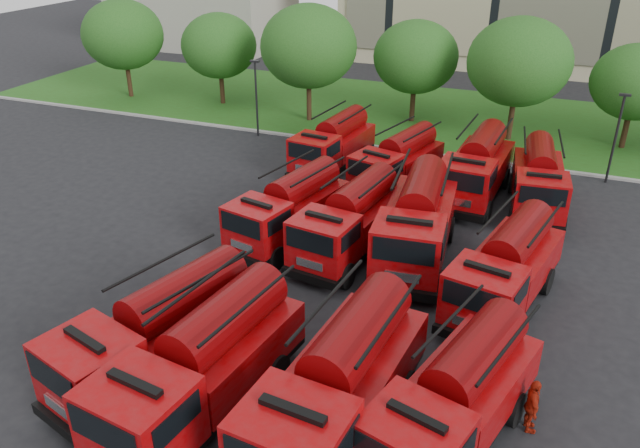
{
  "coord_description": "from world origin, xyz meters",
  "views": [
    {
      "loc": [
        8.88,
        -19.09,
        13.96
      ],
      "look_at": [
        0.12,
        3.1,
        1.8
      ],
      "focal_mm": 35.0,
      "sensor_mm": 36.0,
      "label": 1
    }
  ],
  "objects_px": {
    "fire_truck_2": "(339,385)",
    "firefighter_2": "(527,429)",
    "fire_truck_11": "(539,180)",
    "fire_truck_0": "(159,332)",
    "fire_truck_3": "(456,399)",
    "fire_truck_8": "(334,143)",
    "fire_truck_9": "(398,162)",
    "fire_truck_7": "(506,269)",
    "fire_truck_4": "(290,208)",
    "firefighter_4": "(162,318)",
    "fire_truck_6": "(417,222)",
    "fire_truck_10": "(477,168)",
    "fire_truck_1": "(203,365)",
    "firefighter_5": "(491,335)",
    "fire_truck_5": "(351,220)"
  },
  "relations": [
    {
      "from": "fire_truck_8",
      "to": "fire_truck_11",
      "type": "distance_m",
      "value": 11.68
    },
    {
      "from": "fire_truck_9",
      "to": "firefighter_4",
      "type": "bearing_deg",
      "value": -93.01
    },
    {
      "from": "fire_truck_10",
      "to": "fire_truck_11",
      "type": "relative_size",
      "value": 1.06
    },
    {
      "from": "fire_truck_9",
      "to": "firefighter_5",
      "type": "distance_m",
      "value": 13.64
    },
    {
      "from": "fire_truck_3",
      "to": "firefighter_2",
      "type": "height_order",
      "value": "fire_truck_3"
    },
    {
      "from": "fire_truck_9",
      "to": "firefighter_5",
      "type": "height_order",
      "value": "fire_truck_9"
    },
    {
      "from": "fire_truck_1",
      "to": "firefighter_5",
      "type": "height_order",
      "value": "fire_truck_1"
    },
    {
      "from": "fire_truck_6",
      "to": "fire_truck_11",
      "type": "bearing_deg",
      "value": 52.73
    },
    {
      "from": "fire_truck_0",
      "to": "fire_truck_3",
      "type": "height_order",
      "value": "fire_truck_0"
    },
    {
      "from": "fire_truck_7",
      "to": "fire_truck_9",
      "type": "bearing_deg",
      "value": 137.8
    },
    {
      "from": "fire_truck_9",
      "to": "fire_truck_11",
      "type": "distance_m",
      "value": 7.36
    },
    {
      "from": "fire_truck_10",
      "to": "firefighter_5",
      "type": "distance_m",
      "value": 12.38
    },
    {
      "from": "fire_truck_5",
      "to": "fire_truck_11",
      "type": "relative_size",
      "value": 1.04
    },
    {
      "from": "fire_truck_1",
      "to": "fire_truck_10",
      "type": "bearing_deg",
      "value": 83.1
    },
    {
      "from": "fire_truck_5",
      "to": "fire_truck_9",
      "type": "distance_m",
      "value": 7.88
    },
    {
      "from": "fire_truck_2",
      "to": "firefighter_2",
      "type": "height_order",
      "value": "fire_truck_2"
    },
    {
      "from": "fire_truck_2",
      "to": "fire_truck_8",
      "type": "height_order",
      "value": "fire_truck_2"
    },
    {
      "from": "fire_truck_4",
      "to": "fire_truck_6",
      "type": "relative_size",
      "value": 0.89
    },
    {
      "from": "fire_truck_4",
      "to": "firefighter_2",
      "type": "bearing_deg",
      "value": -23.68
    },
    {
      "from": "fire_truck_6",
      "to": "fire_truck_11",
      "type": "height_order",
      "value": "fire_truck_6"
    },
    {
      "from": "fire_truck_7",
      "to": "fire_truck_10",
      "type": "relative_size",
      "value": 0.99
    },
    {
      "from": "fire_truck_1",
      "to": "fire_truck_4",
      "type": "xyz_separation_m",
      "value": [
        -2.18,
        11.2,
        -0.18
      ]
    },
    {
      "from": "fire_truck_3",
      "to": "firefighter_5",
      "type": "height_order",
      "value": "fire_truck_3"
    },
    {
      "from": "fire_truck_2",
      "to": "firefighter_2",
      "type": "xyz_separation_m",
      "value": [
        5.23,
        2.2,
        -1.83
      ]
    },
    {
      "from": "fire_truck_3",
      "to": "firefighter_4",
      "type": "xyz_separation_m",
      "value": [
        -11.43,
        2.12,
        -1.65
      ]
    },
    {
      "from": "fire_truck_11",
      "to": "firefighter_2",
      "type": "bearing_deg",
      "value": -92.04
    },
    {
      "from": "fire_truck_11",
      "to": "firefighter_5",
      "type": "bearing_deg",
      "value": -98.61
    },
    {
      "from": "fire_truck_0",
      "to": "fire_truck_4",
      "type": "bearing_deg",
      "value": 105.9
    },
    {
      "from": "fire_truck_5",
      "to": "fire_truck_8",
      "type": "distance_m",
      "value": 10.2
    },
    {
      "from": "fire_truck_11",
      "to": "fire_truck_0",
      "type": "bearing_deg",
      "value": -126.03
    },
    {
      "from": "fire_truck_0",
      "to": "fire_truck_10",
      "type": "height_order",
      "value": "fire_truck_10"
    },
    {
      "from": "fire_truck_0",
      "to": "fire_truck_10",
      "type": "relative_size",
      "value": 1.03
    },
    {
      "from": "firefighter_2",
      "to": "firefighter_4",
      "type": "bearing_deg",
      "value": 73.72
    },
    {
      "from": "fire_truck_8",
      "to": "fire_truck_2",
      "type": "bearing_deg",
      "value": -61.8
    },
    {
      "from": "fire_truck_4",
      "to": "firefighter_4",
      "type": "height_order",
      "value": "fire_truck_4"
    },
    {
      "from": "fire_truck_11",
      "to": "fire_truck_5",
      "type": "bearing_deg",
      "value": -138.75
    },
    {
      "from": "fire_truck_8",
      "to": "fire_truck_9",
      "type": "distance_m",
      "value": 4.47
    },
    {
      "from": "fire_truck_0",
      "to": "fire_truck_6",
      "type": "height_order",
      "value": "fire_truck_6"
    },
    {
      "from": "fire_truck_2",
      "to": "firefighter_2",
      "type": "bearing_deg",
      "value": 28.32
    },
    {
      "from": "fire_truck_1",
      "to": "fire_truck_10",
      "type": "xyz_separation_m",
      "value": [
        5.08,
        19.1,
        -0.04
      ]
    },
    {
      "from": "fire_truck_4",
      "to": "fire_truck_11",
      "type": "xyz_separation_m",
      "value": [
        10.4,
        7.69,
        0.02
      ]
    },
    {
      "from": "fire_truck_5",
      "to": "fire_truck_7",
      "type": "distance_m",
      "value": 7.08
    },
    {
      "from": "fire_truck_0",
      "to": "fire_truck_2",
      "type": "xyz_separation_m",
      "value": [
        6.28,
        -0.3,
        0.1
      ]
    },
    {
      "from": "fire_truck_10",
      "to": "fire_truck_3",
      "type": "bearing_deg",
      "value": -78.87
    },
    {
      "from": "fire_truck_11",
      "to": "fire_truck_8",
      "type": "bearing_deg",
      "value": 167.5
    },
    {
      "from": "fire_truck_0",
      "to": "fire_truck_11",
      "type": "bearing_deg",
      "value": 75.87
    },
    {
      "from": "fire_truck_10",
      "to": "fire_truck_7",
      "type": "bearing_deg",
      "value": -70.89
    },
    {
      "from": "fire_truck_1",
      "to": "fire_truck_4",
      "type": "bearing_deg",
      "value": 108.99
    },
    {
      "from": "fire_truck_1",
      "to": "firefighter_2",
      "type": "xyz_separation_m",
      "value": [
        9.32,
        2.82,
        -1.78
      ]
    },
    {
      "from": "fire_truck_8",
      "to": "firefighter_2",
      "type": "distance_m",
      "value": 21.61
    }
  ]
}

